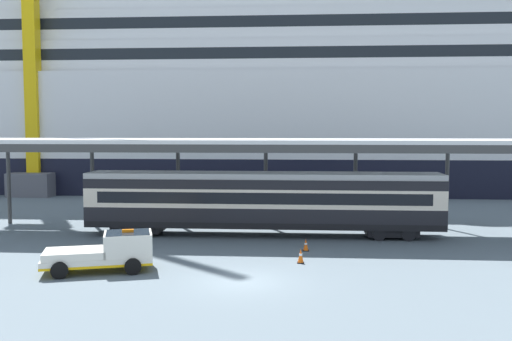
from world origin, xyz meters
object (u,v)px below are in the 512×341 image
at_px(train_carriage, 263,200).
at_px(dockside_crane, 35,22).
at_px(service_truck, 109,251).
at_px(cruise_ship, 290,56).
at_px(traffic_cone_near, 306,245).
at_px(traffic_cone_mid, 301,256).

relative_size(train_carriage, dockside_crane, 0.39).
xyz_separation_m(train_carriage, service_truck, (-7.00, -9.47, -1.32)).
bearing_deg(service_truck, train_carriage, 53.53).
bearing_deg(cruise_ship, service_truck, -101.40).
bearing_deg(train_carriage, traffic_cone_near, -57.77).
bearing_deg(dockside_crane, cruise_ship, 24.49).
bearing_deg(cruise_ship, traffic_cone_mid, -88.39).
height_order(cruise_ship, train_carriage, cruise_ship).
xyz_separation_m(traffic_cone_mid, dockside_crane, (-26.76, 27.20, 17.25)).
bearing_deg(cruise_ship, train_carriage, -92.35).
height_order(traffic_cone_near, dockside_crane, dockside_crane).
distance_m(traffic_cone_near, dockside_crane, 40.27).
xyz_separation_m(traffic_cone_near, dockside_crane, (-27.08, 24.28, 17.29)).
distance_m(service_truck, dockside_crane, 38.03).
relative_size(cruise_ship, dockside_crane, 2.27).
bearing_deg(traffic_cone_mid, service_truck, -166.52).
distance_m(cruise_ship, traffic_cone_near, 39.03).
relative_size(cruise_ship, traffic_cone_mid, 168.89).
distance_m(cruise_ship, service_truck, 44.39).
height_order(cruise_ship, traffic_cone_near, cruise_ship).
height_order(cruise_ship, dockside_crane, dockside_crane).
bearing_deg(traffic_cone_mid, cruise_ship, 91.61).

